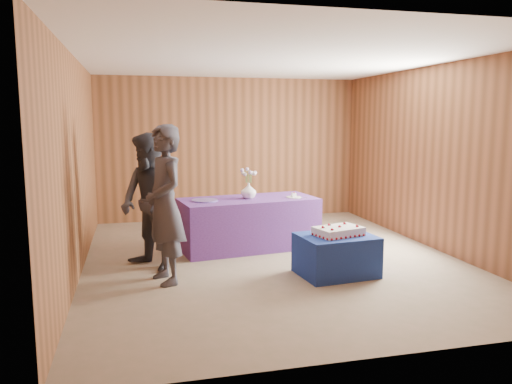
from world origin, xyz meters
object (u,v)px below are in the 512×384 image
object	(u,v)px
serving_table	(248,223)
sheet_cake	(338,231)
vase	(249,191)
guest_right	(150,202)
cake_table	(336,255)
guest_left	(165,205)

from	to	relation	value
serving_table	sheet_cake	size ratio (longest dim) A/B	3.01
vase	guest_right	size ratio (longest dim) A/B	0.13
cake_table	vase	size ratio (longest dim) A/B	3.84
serving_table	guest_left	size ratio (longest dim) A/B	1.08
vase	guest_right	xyz separation A→B (m)	(-1.45, -0.74, 0.01)
cake_table	sheet_cake	size ratio (longest dim) A/B	1.35
cake_table	sheet_cake	bearing A→B (deg)	-1.30
cake_table	serving_table	bearing A→B (deg)	110.26
vase	guest_right	distance (m)	1.63
cake_table	guest_left	distance (m)	2.18
vase	guest_right	world-z (taller)	guest_right
sheet_cake	vase	distance (m)	1.75
serving_table	guest_right	distance (m)	1.70
serving_table	cake_table	bearing A→B (deg)	-71.47
guest_right	vase	bearing A→B (deg)	81.10
cake_table	vase	distance (m)	1.82
sheet_cake	cake_table	bearing A→B (deg)	169.52
sheet_cake	guest_right	size ratio (longest dim) A/B	0.38
serving_table	guest_left	xyz separation A→B (m)	(-1.30, -1.32, 0.55)
vase	guest_right	bearing A→B (deg)	-153.09
vase	sheet_cake	bearing A→B (deg)	-63.14
sheet_cake	guest_right	world-z (taller)	guest_right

